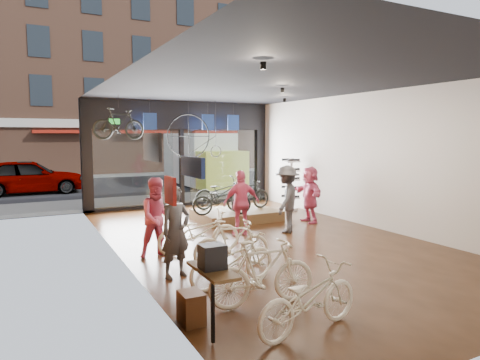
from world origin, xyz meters
TOP-DOWN VIEW (x-y plane):
  - ground_plane at (0.00, 0.00)m, footprint 7.00×12.00m
  - ceiling at (0.00, 0.00)m, footprint 7.00×12.00m
  - wall_left at (-3.52, 0.00)m, footprint 0.04×12.00m
  - wall_right at (3.52, 0.00)m, footprint 0.04×12.00m
  - storefront at (0.00, 6.00)m, footprint 7.00×0.26m
  - exit_sign at (-2.40, 5.88)m, footprint 0.35×0.06m
  - street_road at (0.00, 15.00)m, footprint 30.00×18.00m
  - sidewalk_near at (0.00, 7.20)m, footprint 30.00×2.40m
  - sidewalk_far at (0.00, 19.00)m, footprint 30.00×2.00m
  - opposite_building at (0.00, 21.50)m, footprint 26.00×5.00m
  - street_car at (-5.00, 12.00)m, footprint 4.55×1.83m
  - box_truck at (3.05, 11.00)m, footprint 2.26×6.79m
  - floor_bike_0 at (-2.00, -4.56)m, footprint 1.83×0.89m
  - floor_bike_1 at (-2.10, -3.53)m, footprint 1.76×0.70m
  - floor_bike_2 at (-2.11, -2.52)m, footprint 1.80×0.87m
  - floor_bike_3 at (-1.65, -1.54)m, footprint 1.61×0.68m
  - floor_bike_4 at (-1.89, -0.42)m, footprint 1.89×0.85m
  - display_platform at (0.54, 2.59)m, footprint 2.40×1.80m
  - display_bike_left at (-0.18, 2.08)m, footprint 1.80×1.04m
  - display_bike_mid at (0.92, 2.52)m, footprint 1.56×0.54m
  - display_bike_right at (0.29, 3.12)m, footprint 1.93×0.81m
  - customer_0 at (-2.84, -1.65)m, footprint 0.71×0.57m
  - customer_1 at (-2.74, -0.23)m, footprint 0.84×0.67m
  - customer_2 at (-0.25, 0.73)m, footprint 1.02×0.48m
  - customer_3 at (0.99, 0.48)m, footprint 1.30×1.28m
  - customer_5 at (2.32, 1.27)m, footprint 0.68×1.60m
  - sunglasses_rack at (2.95, 3.22)m, footprint 0.60×0.52m
  - wall_merch at (-3.38, -3.50)m, footprint 0.40×2.40m
  - penny_farthing at (0.19, 4.88)m, footprint 1.93×0.06m
  - hung_bike at (-2.59, 4.20)m, footprint 1.63×0.70m
  - jersey_left at (-1.36, 5.20)m, footprint 0.45×0.03m
  - jersey_mid at (0.73, 5.20)m, footprint 0.45×0.03m
  - jersey_right at (1.74, 5.20)m, footprint 0.45×0.03m

SIDE VIEW (x-z plane):
  - ground_plane at x=0.00m, z-range -0.04..0.00m
  - street_road at x=0.00m, z-range -0.02..0.00m
  - sidewalk_near at x=0.00m, z-range 0.00..0.12m
  - sidewalk_far at x=0.00m, z-range 0.00..0.12m
  - display_platform at x=0.54m, z-range 0.00..0.30m
  - floor_bike_2 at x=-2.11m, z-range 0.00..0.91m
  - floor_bike_0 at x=-2.00m, z-range 0.00..0.92m
  - floor_bike_3 at x=-1.65m, z-range 0.00..0.94m
  - floor_bike_4 at x=-1.89m, z-range 0.00..0.96m
  - floor_bike_1 at x=-2.10m, z-range 0.00..1.03m
  - display_bike_left at x=-0.18m, z-range 0.30..1.19m
  - display_bike_mid at x=0.92m, z-range 0.30..1.22m
  - street_car at x=-5.00m, z-range 0.00..1.55m
  - display_bike_right at x=0.29m, z-range 0.30..1.29m
  - customer_5 at x=2.32m, z-range 0.00..1.68m
  - customer_2 at x=-0.25m, z-range 0.00..1.70m
  - customer_0 at x=-2.84m, z-range 0.00..1.70m
  - customer_1 at x=-2.74m, z-range 0.00..1.70m
  - customer_3 at x=0.99m, z-range 0.00..1.79m
  - sunglasses_rack at x=2.95m, z-range 0.00..1.81m
  - wall_merch at x=-3.38m, z-range 0.00..2.60m
  - box_truck at x=3.05m, z-range 0.00..2.68m
  - wall_left at x=-3.52m, z-range 0.00..3.80m
  - wall_right at x=3.52m, z-range 0.00..3.80m
  - storefront at x=0.00m, z-range 0.00..3.80m
  - penny_farthing at x=0.19m, z-range 1.73..3.27m
  - hung_bike at x=-2.59m, z-range 2.45..3.40m
  - exit_sign at x=-2.40m, z-range 2.96..3.14m
  - jersey_left at x=-1.36m, z-range 2.77..3.32m
  - jersey_mid at x=0.73m, z-range 2.77..3.32m
  - jersey_right at x=1.74m, z-range 2.77..3.32m
  - ceiling at x=0.00m, z-range 3.80..3.84m
  - opposite_building at x=0.00m, z-range 0.00..14.00m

